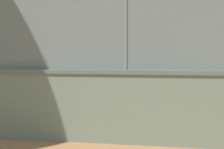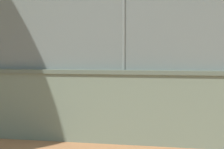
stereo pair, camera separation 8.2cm
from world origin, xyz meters
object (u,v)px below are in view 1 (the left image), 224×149
object	(u,v)px
player_at_service_line	(139,70)
sports_ball	(109,91)
player_near_wall_returning	(150,72)
spare_ball_by_wall	(96,119)

from	to	relation	value
player_at_service_line	sports_ball	distance (m)	2.53
player_at_service_line	sports_ball	size ratio (longest dim) A/B	11.16
player_near_wall_returning	sports_ball	bearing A→B (deg)	-31.78
player_near_wall_returning	sports_ball	distance (m)	2.50
player_near_wall_returning	spare_ball_by_wall	world-z (taller)	player_near_wall_returning
player_at_service_line	spare_ball_by_wall	bearing A→B (deg)	89.19
player_at_service_line	sports_ball	world-z (taller)	player_at_service_line
sports_ball	spare_ball_by_wall	bearing A→B (deg)	98.67
player_at_service_line	player_near_wall_returning	world-z (taller)	player_near_wall_returning
spare_ball_by_wall	player_at_service_line	bearing A→B (deg)	-90.81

